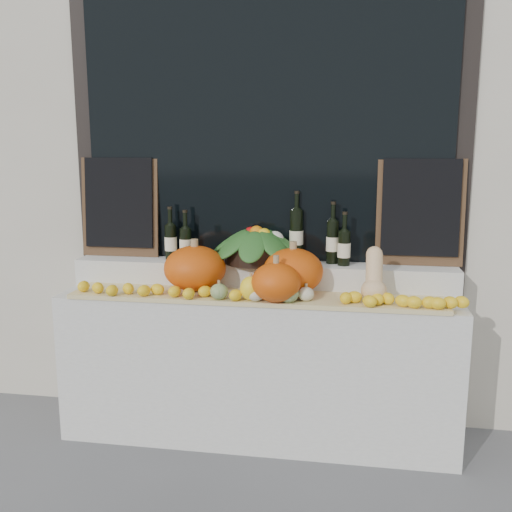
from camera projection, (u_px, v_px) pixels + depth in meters
storefront_facade at (275, 67)px, 3.77m from camera, size 7.00×0.94×4.50m
display_sill at (258, 365)px, 3.41m from camera, size 2.30×0.55×0.88m
rear_tier at (262, 275)px, 3.46m from camera, size 2.30×0.25×0.16m
straw_bedding at (255, 297)px, 3.21m from camera, size 2.10×0.32×0.02m
pumpkin_left at (195, 268)px, 3.29m from camera, size 0.46×0.46×0.26m
pumpkin_right at (293, 271)px, 3.22m from camera, size 0.44×0.44×0.26m
pumpkin_center at (276, 282)px, 3.06m from camera, size 0.28×0.28×0.21m
butternut_squash at (374, 278)px, 3.08m from camera, size 0.14×0.20×0.29m
decorative_gourds at (262, 291)px, 3.08m from camera, size 0.56×0.15×0.15m
lemon_heap at (251, 295)px, 3.09m from camera, size 2.20×0.16×0.06m
produce_bowl at (257, 244)px, 3.42m from camera, size 0.59×0.59×0.23m
wine_bottle_far_left at (171, 241)px, 3.52m from camera, size 0.08×0.08×0.33m
wine_bottle_near_left at (186, 243)px, 3.50m from camera, size 0.08×0.08×0.31m
wine_bottle_tall at (296, 235)px, 3.44m from camera, size 0.08×0.08×0.43m
wine_bottle_near_right at (332, 241)px, 3.39m from camera, size 0.08×0.08×0.37m
wine_bottle_far_right at (344, 247)px, 3.33m from camera, size 0.08×0.08×0.32m
chalkboard_left at (119, 205)px, 3.59m from camera, size 0.50×0.08×0.62m
chalkboard_right at (420, 210)px, 3.30m from camera, size 0.50×0.08×0.62m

